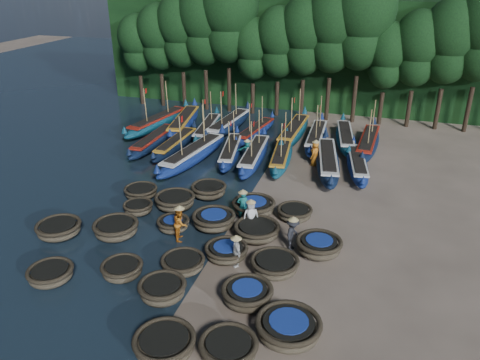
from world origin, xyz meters
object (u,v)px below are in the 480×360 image
(coracle_22, at_px, (209,190))
(fisherman_3, at_px, (293,233))
(coracle_19, at_px, (319,246))
(long_boat_6, at_px, (281,155))
(coracle_3, at_px, (165,344))
(coracle_5, at_px, (51,274))
(long_boat_1, at_px, (154,141))
(coracle_10, at_px, (59,229))
(long_boat_10, at_px, (184,122))
(fisherman_0, at_px, (251,215))
(long_boat_11, at_px, (207,129))
(long_boat_17, at_px, (368,143))
(coracle_24, at_px, (295,213))
(long_boat_3, at_px, (194,154))
(coracle_15, at_px, (138,208))
(coracle_20, at_px, (141,192))
(fisherman_4, at_px, (236,250))
(long_boat_7, at_px, (328,161))
(coracle_21, at_px, (175,201))
(long_boat_9, at_px, (158,122))
(coracle_14, at_px, (275,264))
(coracle_12, at_px, (183,263))
(long_boat_2, at_px, (176,144))
(long_boat_12, at_px, (229,124))
(fisherman_5, at_px, (247,150))
(coracle_6, at_px, (122,269))
(long_boat_4, at_px, (231,151))
(coracle_13, at_px, (226,251))
(coracle_9, at_px, (288,328))
(coracle_23, at_px, (254,207))
(coracle_18, at_px, (257,231))
(coracle_7, at_px, (162,290))
(coracle_11, at_px, (116,228))
(long_boat_13, at_px, (256,131))
(fisherman_6, at_px, (315,153))
(coracle_4, at_px, (229,349))
(coracle_8, at_px, (247,294))
(long_boat_5, at_px, (254,155))
(long_boat_15, at_px, (316,137))
(long_boat_8, at_px, (357,164))
(coracle_16, at_px, (173,224))

(coracle_22, distance_m, fisherman_3, 7.21)
(coracle_19, relative_size, long_boat_6, 0.29)
(coracle_3, bearing_deg, coracle_5, 159.94)
(long_boat_1, bearing_deg, coracle_10, -84.59)
(long_boat_10, xyz_separation_m, fisherman_0, (9.95, -14.45, 0.30))
(long_boat_11, distance_m, long_boat_17, 12.78)
(coracle_24, height_order, long_boat_3, long_boat_3)
(coracle_15, bearing_deg, coracle_20, 113.80)
(fisherman_3, bearing_deg, fisherman_4, 141.75)
(long_boat_7, xyz_separation_m, fisherman_0, (-2.79, -9.35, 0.33))
(coracle_21, distance_m, long_boat_9, 14.71)
(coracle_14, bearing_deg, coracle_15, 159.68)
(coracle_21, bearing_deg, long_boat_6, 62.88)
(long_boat_1, relative_size, long_boat_7, 0.91)
(coracle_15, bearing_deg, coracle_12, -43.05)
(coracle_20, distance_m, long_boat_7, 12.63)
(long_boat_2, distance_m, long_boat_12, 5.94)
(coracle_3, height_order, long_boat_6, long_boat_6)
(long_boat_12, distance_m, fisherman_5, 6.62)
(coracle_6, xyz_separation_m, long_boat_4, (0.24, 14.94, 0.11))
(coracle_13, xyz_separation_m, fisherman_4, (0.62, -0.42, 0.44))
(coracle_9, xyz_separation_m, coracle_21, (-8.24, 8.22, 0.00))
(coracle_13, xyz_separation_m, coracle_19, (4.12, 1.63, 0.08))
(coracle_23, relative_size, long_boat_11, 0.36)
(coracle_15, relative_size, fisherman_5, 1.14)
(coracle_21, bearing_deg, coracle_20, 164.92)
(long_boat_10, distance_m, fisherman_4, 20.40)
(coracle_21, bearing_deg, coracle_18, -18.62)
(coracle_7, bearing_deg, coracle_11, 139.13)
(coracle_6, bearing_deg, long_boat_17, 63.69)
(coracle_5, xyz_separation_m, long_boat_13, (3.61, 20.97, 0.11))
(long_boat_12, distance_m, fisherman_6, 9.63)
(coracle_4, bearing_deg, coracle_20, 130.46)
(coracle_8, height_order, coracle_18, coracle_8)
(coracle_23, bearing_deg, coracle_5, -129.00)
(coracle_13, distance_m, long_boat_7, 12.58)
(coracle_11, xyz_separation_m, long_boat_5, (4.13, 11.62, 0.09))
(coracle_4, height_order, coracle_10, coracle_4)
(coracle_9, height_order, long_boat_15, long_boat_15)
(long_boat_8, bearing_deg, coracle_18, -121.41)
(coracle_12, relative_size, coracle_19, 1.03)
(coracle_23, relative_size, coracle_24, 1.45)
(coracle_14, distance_m, coracle_15, 9.11)
(coracle_5, relative_size, coracle_7, 0.87)
(coracle_11, height_order, coracle_19, coracle_11)
(coracle_16, bearing_deg, fisherman_0, 17.08)
(coracle_16, height_order, long_boat_4, long_boat_4)
(long_boat_9, bearing_deg, long_boat_1, -58.11)
(coracle_18, distance_m, long_boat_3, 10.93)
(coracle_12, relative_size, long_boat_2, 0.31)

